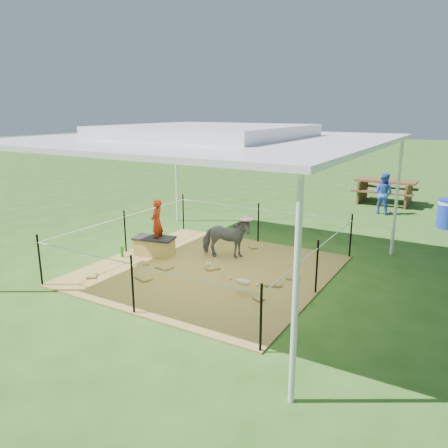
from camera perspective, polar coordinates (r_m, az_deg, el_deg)
The scene contains 14 objects.
ground at distance 8.96m, azimuth -1.96°, elevation -6.11°, with size 90.00×90.00×0.00m, color #2D5919.
hay_patch at distance 8.95m, azimuth -1.96°, elevation -6.02°, with size 4.60×4.60×0.03m, color brown.
canopy_tent at distance 8.38m, azimuth -2.13°, elevation 11.34°, with size 6.30×6.30×2.90m.
rope_fence at distance 8.75m, azimuth -2.00°, elevation -2.17°, with size 4.54×4.54×1.00m.
straw_bale at distance 9.85m, azimuth -9.07°, elevation -3.00°, with size 0.84×0.42×0.37m, color #AE903F.
dark_cloth at distance 9.79m, azimuth -9.12°, elevation -1.83°, with size 0.89×0.46×0.05m, color black.
woman at distance 9.60m, azimuth -8.78°, elevation 0.82°, with size 0.37×0.24×1.00m, color #A2260F.
green_bottle at distance 9.91m, azimuth -13.17°, elevation -3.53°, with size 0.07×0.07×0.23m, color #1D7F1C.
pony at distance 9.47m, azimuth 0.26°, elevation -1.87°, with size 0.48×1.06×0.90m, color #535358.
pink_hat at distance 9.34m, azimuth 0.27°, elevation 1.14°, with size 0.28×0.28×0.13m, color pink.
foal at distance 7.77m, azimuth 2.54°, elevation -7.40°, with size 0.84×0.47×0.47m, color beige, non-canonical shape.
trash_barrel at distance 13.48m, azimuth 27.15°, elevation 1.20°, with size 0.52×0.52×0.81m, color #1938C0.
picnic_table_near at distance 16.19m, azimuth 20.29°, elevation 3.98°, with size 1.98×1.43×0.83m, color brown.
distant_person at distance 14.53m, azimuth 20.07°, elevation 3.77°, with size 0.62×0.49×1.28m, color blue.
Camera 1 is at (4.51, -7.05, 3.20)m, focal length 35.00 mm.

